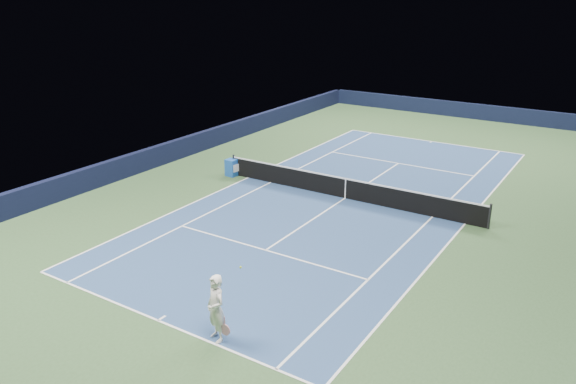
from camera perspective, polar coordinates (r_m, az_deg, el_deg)
The scene contains 18 objects.
ground at distance 25.80m, azimuth 5.82°, elevation -0.64°, with size 40.00×40.00×0.00m, color #2E4C29.
wall_far at distance 43.67m, azimuth 17.87°, elevation 7.87°, with size 22.00×0.35×1.10m, color black.
wall_left at distance 31.70m, azimuth -11.88°, elevation 4.04°, with size 0.35×40.00×1.10m, color black.
court_surface at distance 25.80m, azimuth 5.82°, elevation -0.63°, with size 10.97×23.77×0.01m, color navy.
baseline_far at distance 36.35m, azimuth 14.41°, elevation 5.00°, with size 10.97×0.08×0.00m, color white.
baseline_near at distance 17.10m, azimuth -13.06°, elevation -12.60°, with size 10.97×0.08×0.00m, color white.
sideline_doubles_right at distance 24.05m, azimuth 17.55°, elevation -3.09°, with size 0.08×23.77×0.00m, color white.
sideline_doubles_left at distance 28.52m, azimuth -4.04°, elevation 1.48°, with size 0.08×23.77×0.00m, color white.
sideline_singles_right at distance 24.38m, azimuth 14.47°, elevation -2.45°, with size 0.08×23.77×0.00m, color white.
sideline_singles_left at distance 27.76m, azimuth -1.76°, elevation 0.99°, with size 0.08×23.77×0.00m, color white.
service_line_far at distance 31.36m, azimuth 11.15°, elevation 2.88°, with size 8.23×0.08×0.00m, color white.
service_line_near at distance 20.73m, azimuth -2.29°, elevation -5.92°, with size 8.23×0.08×0.00m, color white.
center_service_line at distance 25.80m, azimuth 5.82°, elevation -0.62°, with size 0.08×12.80×0.00m, color white.
center_mark_far at distance 36.21m, azimuth 14.33°, elevation 4.95°, with size 0.08×0.30×0.00m, color white.
center_mark_near at distance 17.19m, azimuth -12.70°, elevation -12.39°, with size 0.08×0.30×0.00m, color white.
tennis_net at distance 25.63m, azimuth 5.86°, elevation 0.41°, with size 12.90×0.10×1.07m.
sponsor_cube at distance 28.77m, azimuth -5.75°, elevation 2.48°, with size 0.61×0.50×0.87m.
tennis_player at distance 15.51m, azimuth -7.32°, elevation -11.67°, with size 0.91×1.39×1.95m.
Camera 1 is at (10.70, -21.64, 9.11)m, focal length 35.00 mm.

